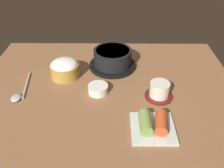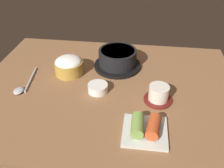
% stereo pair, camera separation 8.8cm
% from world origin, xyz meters
% --- Properties ---
extents(dining_table, '(1.00, 0.76, 0.02)m').
position_xyz_m(dining_table, '(0.00, 0.00, 0.01)').
color(dining_table, brown).
rests_on(dining_table, ground).
extents(stone_pot, '(0.20, 0.20, 0.08)m').
position_xyz_m(stone_pot, '(0.02, 0.15, 0.06)').
color(stone_pot, black).
rests_on(stone_pot, dining_table).
extents(rice_bowl, '(0.12, 0.12, 0.08)m').
position_xyz_m(rice_bowl, '(-0.17, 0.08, 0.06)').
color(rice_bowl, '#B78C38').
rests_on(rice_bowl, dining_table).
extents(tea_cup_with_saucer, '(0.10, 0.10, 0.06)m').
position_xyz_m(tea_cup_with_saucer, '(0.19, -0.06, 0.05)').
color(tea_cup_with_saucer, maroon).
rests_on(tea_cup_with_saucer, dining_table).
extents(banchan_cup_center, '(0.07, 0.07, 0.03)m').
position_xyz_m(banchan_cup_center, '(-0.03, -0.03, 0.04)').
color(banchan_cup_center, white).
rests_on(banchan_cup_center, dining_table).
extents(kimchi_plate, '(0.13, 0.13, 0.05)m').
position_xyz_m(kimchi_plate, '(0.15, -0.22, 0.04)').
color(kimchi_plate, silver).
rests_on(kimchi_plate, dining_table).
extents(spoon, '(0.05, 0.19, 0.01)m').
position_xyz_m(spoon, '(-0.32, -0.05, 0.03)').
color(spoon, '#B7B7BC').
rests_on(spoon, dining_table).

